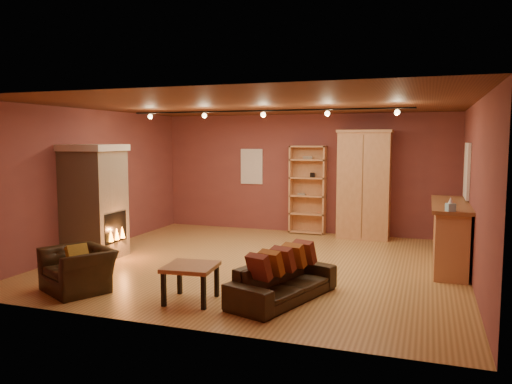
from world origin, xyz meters
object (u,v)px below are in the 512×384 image
at_px(armchair, 78,262).
at_px(coffee_table, 191,270).
at_px(bookcase, 308,189).
at_px(armoire, 364,184).
at_px(fireplace, 95,202).
at_px(loveseat, 283,274).
at_px(bar_counter, 450,234).

xyz_separation_m(armchair, coffee_table, (1.78, 0.10, 0.01)).
height_order(bookcase, armoire, armoire).
bearing_deg(armchair, fireplace, 147.60).
distance_m(fireplace, loveseat, 4.26).
xyz_separation_m(bookcase, armchair, (-2.13, -5.56, -0.63)).
distance_m(fireplace, bookcase, 4.91).
xyz_separation_m(bar_counter, armchair, (-5.18, -3.28, -0.15)).
bearing_deg(fireplace, armchair, -59.86).
relative_size(fireplace, loveseat, 1.14).
bearing_deg(bar_counter, armchair, -147.65).
relative_size(armoire, armchair, 2.13).
relative_size(armchair, coffee_table, 1.55).
height_order(armoire, bar_counter, armoire).
relative_size(fireplace, armchair, 1.86).
distance_m(fireplace, armoire, 5.74).
bearing_deg(loveseat, armoire, 12.64).
xyz_separation_m(bookcase, armoire, (1.32, -0.20, 0.16)).
bearing_deg(bookcase, loveseat, -80.62).
bearing_deg(loveseat, fireplace, 91.34).
height_order(bookcase, bar_counter, bookcase).
bearing_deg(armchair, bookcase, 96.53).
xyz_separation_m(bookcase, bar_counter, (3.05, -2.28, -0.48)).
bearing_deg(bar_counter, coffee_table, -136.94).
relative_size(bookcase, armoire, 0.85).
bearing_deg(fireplace, bar_counter, 13.14).
relative_size(loveseat, coffee_table, 2.55).
bearing_deg(bookcase, coffee_table, -93.66).
bearing_deg(bar_counter, armoire, 129.72).
xyz_separation_m(loveseat, armchair, (-2.95, -0.58, 0.05)).
bearing_deg(armoire, coffee_table, -107.60).
height_order(fireplace, armchair, fireplace).
distance_m(fireplace, coffee_table, 3.38).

